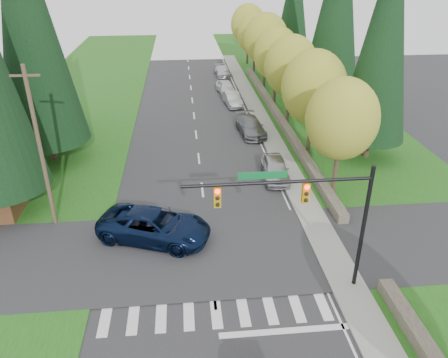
{
  "coord_description": "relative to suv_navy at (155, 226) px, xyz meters",
  "views": [
    {
      "loc": [
        -1.15,
        -12.26,
        15.14
      ],
      "look_at": [
        1.2,
        11.63,
        2.8
      ],
      "focal_mm": 35.0,
      "sensor_mm": 36.0,
      "label": 1
    }
  ],
  "objects": [
    {
      "name": "utility_pole",
      "position": [
        -6.39,
        2.34,
        4.22
      ],
      "size": [
        1.6,
        0.24,
        10.0
      ],
      "color": "#473828",
      "rests_on": "ground"
    },
    {
      "name": "parked_car_d",
      "position": [
        7.31,
        30.33,
        -0.16
      ],
      "size": [
        2.36,
        4.68,
        1.53
      ],
      "primitive_type": "imported",
      "rotation": [
        0.0,
        0.0,
        0.13
      ],
      "color": "silver",
      "rests_on": "ground"
    },
    {
      "name": "parked_car_c",
      "position": [
        7.58,
        25.42,
        -0.2
      ],
      "size": [
        1.97,
        4.55,
        1.45
      ],
      "primitive_type": "imported",
      "rotation": [
        0.0,
        0.0,
        0.1
      ],
      "color": "#AAABAF",
      "rests_on": "ground"
    },
    {
      "name": "conifer_e_a",
      "position": [
        17.11,
        10.34,
        8.87
      ],
      "size": [
        5.44,
        5.44,
        17.8
      ],
      "color": "#38281C",
      "rests_on": "ground"
    },
    {
      "name": "decid_tree_6",
      "position": [
        12.31,
        46.34,
        4.94
      ],
      "size": [
        5.2,
        5.2,
        8.86
      ],
      "color": "#38281C",
      "rests_on": "ground"
    },
    {
      "name": "decid_tree_0",
      "position": [
        12.31,
        4.34,
        4.68
      ],
      "size": [
        4.8,
        4.8,
        8.37
      ],
      "color": "#38281C",
      "rests_on": "ground"
    },
    {
      "name": "cross_street",
      "position": [
        3.11,
        -1.66,
        -0.92
      ],
      "size": [
        120.0,
        8.0,
        0.1
      ],
      "primitive_type": "cube",
      "color": "#28282B",
      "rests_on": "ground"
    },
    {
      "name": "grass_east",
      "position": [
        16.11,
        10.34,
        -0.89
      ],
      "size": [
        14.0,
        110.0,
        0.06
      ],
      "primitive_type": "cube",
      "color": "#235115",
      "rests_on": "ground"
    },
    {
      "name": "parked_car_b",
      "position": [
        8.28,
        16.48,
        -0.16
      ],
      "size": [
        2.6,
        5.46,
        1.54
      ],
      "primitive_type": "imported",
      "rotation": [
        0.0,
        0.0,
        0.09
      ],
      "color": "slate",
      "rests_on": "ground"
    },
    {
      "name": "parked_car_e",
      "position": [
        7.72,
        39.09,
        -0.28
      ],
      "size": [
        2.05,
        4.55,
        1.3
      ],
      "primitive_type": "imported",
      "rotation": [
        0.0,
        0.0,
        0.05
      ],
      "color": "silver",
      "rests_on": "ground"
    },
    {
      "name": "suv_navy",
      "position": [
        0.0,
        0.0,
        0.0
      ],
      "size": [
        7.29,
        5.18,
        1.85
      ],
      "primitive_type": "imported",
      "rotation": [
        0.0,
        0.0,
        1.22
      ],
      "color": "#0A1634",
      "rests_on": "ground"
    },
    {
      "name": "conifer_e_c",
      "position": [
        17.11,
        38.34,
        8.37
      ],
      "size": [
        5.1,
        5.1,
        16.8
      ],
      "color": "#38281C",
      "rests_on": "ground"
    },
    {
      "name": "decid_tree_3",
      "position": [
        12.31,
        25.34,
        4.74
      ],
      "size": [
        5.0,
        5.0,
        8.55
      ],
      "color": "#38281C",
      "rests_on": "ground"
    },
    {
      "name": "conifer_e_b",
      "position": [
        18.11,
        24.34,
        9.87
      ],
      "size": [
        6.12,
        6.12,
        19.8
      ],
      "color": "#38281C",
      "rests_on": "ground"
    },
    {
      "name": "conifer_w_c",
      "position": [
        -8.89,
        12.34,
        10.37
      ],
      "size": [
        6.46,
        6.46,
        20.8
      ],
      "color": "#38281C",
      "rests_on": "ground"
    },
    {
      "name": "decid_tree_4",
      "position": [
        12.41,
        32.34,
        5.14
      ],
      "size": [
        5.4,
        5.4,
        9.18
      ],
      "color": "#38281C",
      "rests_on": "ground"
    },
    {
      "name": "conifer_w_e",
      "position": [
        -10.89,
        18.34,
        9.37
      ],
      "size": [
        5.78,
        5.78,
        18.8
      ],
      "color": "#38281C",
      "rests_on": "ground"
    },
    {
      "name": "decid_tree_2",
      "position": [
        12.21,
        18.34,
        5.01
      ],
      "size": [
        5.0,
        5.0,
        8.82
      ],
      "color": "#38281C",
      "rests_on": "ground"
    },
    {
      "name": "curb_east",
      "position": [
        9.16,
        12.34,
        -0.86
      ],
      "size": [
        0.2,
        80.0,
        0.13
      ],
      "primitive_type": "cube",
      "color": "gray",
      "rests_on": "ground"
    },
    {
      "name": "decid_tree_1",
      "position": [
        12.41,
        11.34,
        4.87
      ],
      "size": [
        5.2,
        5.2,
        8.8
      ],
      "color": "#38281C",
      "rests_on": "ground"
    },
    {
      "name": "grass_west",
      "position": [
        -9.89,
        10.34,
        -0.89
      ],
      "size": [
        14.0,
        110.0,
        0.06
      ],
      "primitive_type": "cube",
      "color": "#235115",
      "rests_on": "ground"
    },
    {
      "name": "decid_tree_5",
      "position": [
        12.21,
        39.34,
        4.61
      ],
      "size": [
        4.8,
        4.8,
        8.3
      ],
      "color": "#38281C",
      "rests_on": "ground"
    },
    {
      "name": "traffic_signal",
      "position": [
        7.48,
        -5.17,
        4.06
      ],
      "size": [
        8.7,
        0.37,
        6.8
      ],
      "color": "black",
      "rests_on": "ground"
    },
    {
      "name": "sidewalk_east",
      "position": [
        10.01,
        12.34,
        -0.86
      ],
      "size": [
        1.8,
        80.0,
        0.13
      ],
      "primitive_type": "cube",
      "color": "gray",
      "rests_on": "ground"
    },
    {
      "name": "stone_wall_north",
      "position": [
        11.71,
        20.34,
        -0.57
      ],
      "size": [
        0.7,
        40.0,
        0.7
      ],
      "primitive_type": "cube",
      "color": "#4C4438",
      "rests_on": "ground"
    },
    {
      "name": "parked_car_a",
      "position": [
        8.71,
        7.2,
        -0.13
      ],
      "size": [
        2.19,
        4.75,
        1.58
      ],
      "primitive_type": "imported",
      "rotation": [
        0.0,
        0.0,
        -0.07
      ],
      "color": "#A6A6AB",
      "rests_on": "ground"
    }
  ]
}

